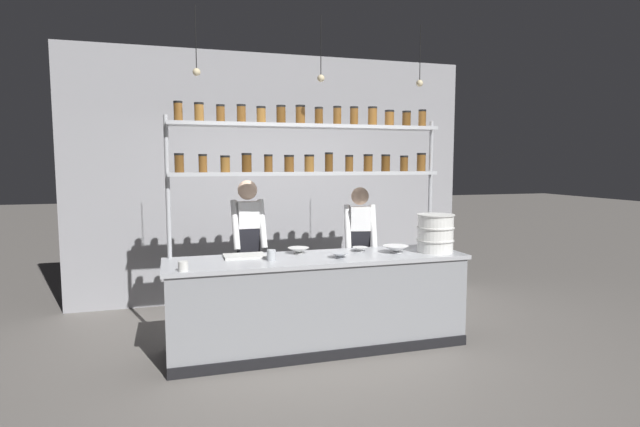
{
  "coord_description": "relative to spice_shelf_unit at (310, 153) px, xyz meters",
  "views": [
    {
      "loc": [
        -1.37,
        -4.63,
        1.84
      ],
      "look_at": [
        0.08,
        0.2,
        1.32
      ],
      "focal_mm": 28.0,
      "sensor_mm": 36.0,
      "label": 1
    }
  ],
  "objects": [
    {
      "name": "ground_plane",
      "position": [
        -0.01,
        -0.33,
        -1.94
      ],
      "size": [
        40.0,
        40.0,
        0.0
      ],
      "primitive_type": "plane",
      "color": "slate"
    },
    {
      "name": "back_wall",
      "position": [
        -0.01,
        1.68,
        -0.31
      ],
      "size": [
        5.36,
        0.12,
        3.26
      ],
      "primitive_type": "cube",
      "color": "#939399",
      "rests_on": "ground_plane"
    },
    {
      "name": "prep_counter",
      "position": [
        -0.01,
        -0.33,
        -1.48
      ],
      "size": [
        2.96,
        0.76,
        0.92
      ],
      "color": "gray",
      "rests_on": "ground_plane"
    },
    {
      "name": "spice_shelf_unit",
      "position": [
        0.0,
        0.0,
        0.0
      ],
      "size": [
        2.84,
        0.28,
        2.43
      ],
      "color": "#ADAFB5",
      "rests_on": "ground_plane"
    },
    {
      "name": "chef_left",
      "position": [
        -0.6,
        0.34,
        -0.99
      ],
      "size": [
        0.37,
        0.3,
        1.65
      ],
      "rotation": [
        0.0,
        0.0,
        0.05
      ],
      "color": "black",
      "rests_on": "ground_plane"
    },
    {
      "name": "chef_center",
      "position": [
        0.65,
        0.24,
        -1.05
      ],
      "size": [
        0.4,
        0.33,
        1.57
      ],
      "rotation": [
        0.0,
        0.0,
        -0.23
      ],
      "color": "black",
      "rests_on": "ground_plane"
    },
    {
      "name": "container_stack",
      "position": [
        1.21,
        -0.44,
        -0.83
      ],
      "size": [
        0.38,
        0.38,
        0.39
      ],
      "color": "white",
      "rests_on": "prep_counter"
    },
    {
      "name": "cutting_board",
      "position": [
        -0.71,
        -0.15,
        -1.01
      ],
      "size": [
        0.4,
        0.26,
        0.02
      ],
      "color": "silver",
      "rests_on": "prep_counter"
    },
    {
      "name": "prep_bowl_near_left",
      "position": [
        -0.16,
        -0.11,
        -0.99
      ],
      "size": [
        0.22,
        0.22,
        0.06
      ],
      "color": "silver",
      "rests_on": "prep_counter"
    },
    {
      "name": "prep_bowl_center_front",
      "position": [
        0.49,
        -0.18,
        -1.0
      ],
      "size": [
        0.16,
        0.16,
        0.04
      ],
      "color": "white",
      "rests_on": "prep_counter"
    },
    {
      "name": "prep_bowl_center_back",
      "position": [
        0.81,
        -0.36,
        -0.99
      ],
      "size": [
        0.27,
        0.27,
        0.07
      ],
      "color": "white",
      "rests_on": "prep_counter"
    },
    {
      "name": "prep_bowl_near_right",
      "position": [
        0.17,
        -0.45,
        -1.0
      ],
      "size": [
        0.18,
        0.18,
        0.05
      ],
      "color": "#B2B7BC",
      "rests_on": "prep_counter"
    },
    {
      "name": "serving_cup_front",
      "position": [
        -0.5,
        -0.4,
        -0.97
      ],
      "size": [
        0.08,
        0.08,
        0.1
      ],
      "color": "#B2B7BC",
      "rests_on": "prep_counter"
    },
    {
      "name": "serving_cup_by_board",
      "position": [
        -1.3,
        -0.63,
        -0.98
      ],
      "size": [
        0.08,
        0.08,
        0.08
      ],
      "color": "silver",
      "rests_on": "prep_counter"
    },
    {
      "name": "pendant_light_row",
      "position": [
        -0.02,
        -0.33,
        0.72
      ],
      "size": [
        2.26,
        0.07,
        0.61
      ],
      "color": "black"
    }
  ]
}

